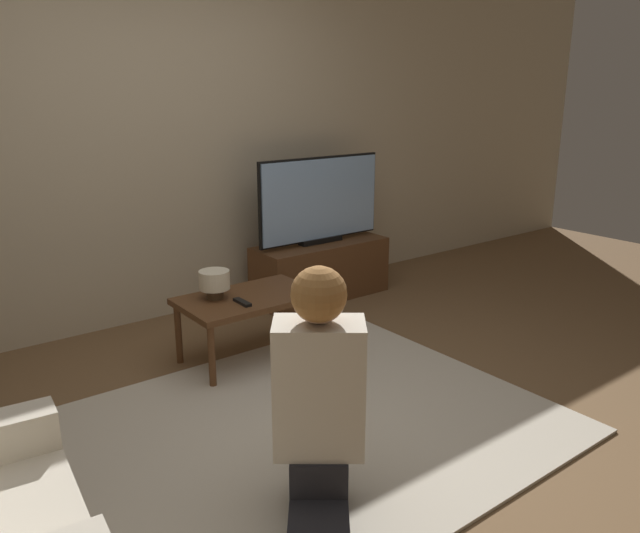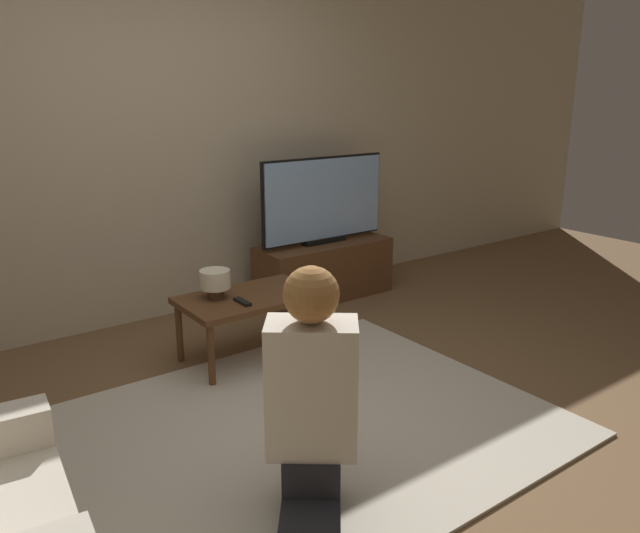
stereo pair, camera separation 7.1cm
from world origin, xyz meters
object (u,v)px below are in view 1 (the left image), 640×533
at_px(person_kneeling, 319,392).
at_px(table_lamp, 214,282).
at_px(coffee_table, 249,303).
at_px(tv, 320,200).

relative_size(person_kneeling, table_lamp, 5.50).
height_order(coffee_table, table_lamp, table_lamp).
height_order(tv, person_kneeling, tv).
height_order(person_kneeling, table_lamp, person_kneeling).
bearing_deg(person_kneeling, table_lamp, -65.84).
xyz_separation_m(coffee_table, table_lamp, (-0.18, 0.08, 0.15)).
bearing_deg(person_kneeling, tv, -89.96).
distance_m(tv, person_kneeling, 2.62).
xyz_separation_m(tv, table_lamp, (-1.24, -0.59, -0.27)).
bearing_deg(tv, table_lamp, -154.39).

